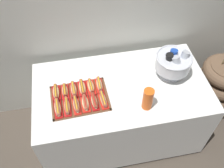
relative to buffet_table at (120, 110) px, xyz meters
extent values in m
plane|color=#4C4238|center=(0.00, 0.00, -0.41)|extent=(10.00, 10.00, 0.00)
cube|color=beige|center=(0.00, 0.56, 0.89)|extent=(6.00, 0.10, 2.60)
cube|color=white|center=(0.00, 0.00, 0.00)|extent=(1.56, 0.86, 0.74)
cylinder|color=black|center=(0.68, -0.33, -0.39)|extent=(0.05, 0.05, 0.04)
cylinder|color=black|center=(-0.68, 0.33, -0.39)|extent=(0.05, 0.05, 0.04)
cylinder|color=black|center=(0.68, 0.33, -0.39)|extent=(0.05, 0.05, 0.04)
cylinder|color=brown|center=(1.16, 0.16, -0.09)|extent=(0.35, 0.35, 0.65)
torus|color=brown|center=(1.16, 0.16, -0.33)|extent=(0.53, 0.53, 0.15)
torus|color=brown|center=(1.16, 0.16, -0.17)|extent=(0.55, 0.55, 0.15)
torus|color=brown|center=(1.16, 0.16, -0.01)|extent=(0.51, 0.51, 0.15)
cube|color=brown|center=(-0.38, -0.06, 0.38)|extent=(0.49, 0.38, 0.01)
cube|color=brown|center=(-0.37, -0.23, 0.38)|extent=(0.48, 0.03, 0.01)
cube|color=brown|center=(-0.38, 0.11, 0.38)|extent=(0.48, 0.03, 0.01)
cube|color=brown|center=(-0.61, -0.07, 0.38)|extent=(0.03, 0.36, 0.01)
cube|color=brown|center=(-0.14, -0.05, 0.38)|extent=(0.03, 0.36, 0.01)
cube|color=#B21414|center=(-0.56, -0.15, 0.39)|extent=(0.07, 0.19, 0.02)
ellipsoid|color=beige|center=(-0.56, -0.15, 0.41)|extent=(0.06, 0.17, 0.04)
cylinder|color=#A8563D|center=(-0.56, -0.15, 0.42)|extent=(0.04, 0.16, 0.03)
cylinder|color=yellow|center=(-0.56, -0.15, 0.44)|extent=(0.02, 0.14, 0.01)
cube|color=red|center=(-0.49, -0.15, 0.39)|extent=(0.06, 0.18, 0.02)
ellipsoid|color=tan|center=(-0.49, -0.15, 0.41)|extent=(0.05, 0.16, 0.04)
cylinder|color=#9E4C38|center=(-0.49, -0.15, 0.42)|extent=(0.03, 0.16, 0.03)
cylinder|color=yellow|center=(-0.49, -0.15, 0.43)|extent=(0.01, 0.14, 0.01)
cube|color=red|center=(-0.41, -0.15, 0.39)|extent=(0.07, 0.18, 0.02)
ellipsoid|color=beige|center=(-0.41, -0.15, 0.41)|extent=(0.06, 0.17, 0.04)
cylinder|color=#9E4C38|center=(-0.41, -0.15, 0.42)|extent=(0.04, 0.16, 0.03)
cylinder|color=yellow|center=(-0.41, -0.15, 0.44)|extent=(0.02, 0.13, 0.01)
cube|color=red|center=(-0.34, -0.14, 0.39)|extent=(0.07, 0.17, 0.02)
ellipsoid|color=beige|center=(-0.34, -0.14, 0.41)|extent=(0.06, 0.16, 0.04)
cylinder|color=#A8563D|center=(-0.34, -0.14, 0.42)|extent=(0.04, 0.15, 0.03)
cylinder|color=red|center=(-0.34, -0.14, 0.43)|extent=(0.01, 0.12, 0.01)
cube|color=#B21414|center=(-0.26, -0.14, 0.39)|extent=(0.07, 0.17, 0.02)
ellipsoid|color=beige|center=(-0.26, -0.14, 0.41)|extent=(0.06, 0.16, 0.04)
cylinder|color=brown|center=(-0.26, -0.14, 0.42)|extent=(0.04, 0.15, 0.03)
cylinder|color=red|center=(-0.26, -0.14, 0.44)|extent=(0.02, 0.13, 0.01)
cube|color=red|center=(-0.19, -0.14, 0.39)|extent=(0.07, 0.18, 0.02)
ellipsoid|color=tan|center=(-0.19, -0.14, 0.41)|extent=(0.06, 0.17, 0.04)
cylinder|color=#9E4C38|center=(-0.19, -0.14, 0.42)|extent=(0.04, 0.16, 0.03)
cylinder|color=yellow|center=(-0.19, -0.14, 0.43)|extent=(0.02, 0.14, 0.01)
cube|color=#B21414|center=(-0.57, 0.01, 0.39)|extent=(0.07, 0.17, 0.02)
ellipsoid|color=tan|center=(-0.57, 0.01, 0.41)|extent=(0.06, 0.16, 0.04)
cylinder|color=brown|center=(-0.57, 0.01, 0.42)|extent=(0.03, 0.15, 0.03)
cylinder|color=yellow|center=(-0.57, 0.01, 0.44)|extent=(0.01, 0.13, 0.01)
cube|color=red|center=(-0.49, 0.02, 0.39)|extent=(0.06, 0.15, 0.02)
ellipsoid|color=tan|center=(-0.49, 0.02, 0.41)|extent=(0.05, 0.14, 0.04)
cylinder|color=brown|center=(-0.49, 0.02, 0.42)|extent=(0.03, 0.13, 0.03)
cylinder|color=yellow|center=(-0.49, 0.02, 0.43)|extent=(0.01, 0.11, 0.01)
cube|color=#B21414|center=(-0.42, 0.02, 0.39)|extent=(0.07, 0.18, 0.02)
ellipsoid|color=#E0BC7F|center=(-0.42, 0.02, 0.41)|extent=(0.05, 0.16, 0.04)
cylinder|color=#A8563D|center=(-0.42, 0.02, 0.42)|extent=(0.04, 0.15, 0.03)
cylinder|color=yellow|center=(-0.42, 0.02, 0.43)|extent=(0.01, 0.13, 0.01)
cube|color=red|center=(-0.34, 0.02, 0.39)|extent=(0.07, 0.18, 0.02)
ellipsoid|color=#E0BC7F|center=(-0.34, 0.02, 0.41)|extent=(0.06, 0.16, 0.04)
cylinder|color=brown|center=(-0.34, 0.02, 0.42)|extent=(0.03, 0.16, 0.03)
cylinder|color=yellow|center=(-0.34, 0.02, 0.43)|extent=(0.01, 0.14, 0.01)
cube|color=red|center=(-0.27, 0.02, 0.39)|extent=(0.08, 0.17, 0.02)
ellipsoid|color=tan|center=(-0.27, 0.02, 0.41)|extent=(0.06, 0.16, 0.04)
cylinder|color=#9E4C38|center=(-0.27, 0.02, 0.42)|extent=(0.04, 0.15, 0.03)
cylinder|color=yellow|center=(-0.27, 0.02, 0.43)|extent=(0.02, 0.13, 0.01)
cube|color=red|center=(-0.19, 0.03, 0.39)|extent=(0.06, 0.17, 0.02)
ellipsoid|color=#E0BC7F|center=(-0.19, 0.03, 0.41)|extent=(0.05, 0.15, 0.04)
cylinder|color=#A8563D|center=(-0.19, 0.03, 0.42)|extent=(0.03, 0.15, 0.03)
cylinder|color=yellow|center=(-0.19, 0.03, 0.44)|extent=(0.01, 0.13, 0.01)
cylinder|color=silver|center=(0.47, 0.06, 0.38)|extent=(0.21, 0.21, 0.02)
cone|color=silver|center=(0.47, 0.06, 0.43)|extent=(0.07, 0.07, 0.08)
cylinder|color=silver|center=(0.47, 0.06, 0.53)|extent=(0.31, 0.31, 0.12)
torus|color=silver|center=(0.47, 0.06, 0.59)|extent=(0.32, 0.32, 0.02)
cylinder|color=#B7BCC6|center=(0.55, 0.04, 0.58)|extent=(0.12, 0.11, 0.14)
cylinder|color=#1E47B2|center=(0.47, 0.09, 0.58)|extent=(0.10, 0.10, 0.14)
cylinder|color=black|center=(0.42, 0.05, 0.58)|extent=(0.11, 0.10, 0.13)
cylinder|color=#B7BCC6|center=(0.47, 0.00, 0.58)|extent=(0.11, 0.11, 0.15)
cylinder|color=#EA5B19|center=(0.16, -0.25, 0.43)|extent=(0.08, 0.08, 0.12)
cylinder|color=#EA5B19|center=(0.16, -0.25, 0.45)|extent=(0.08, 0.08, 0.12)
cylinder|color=#EA5B19|center=(0.16, -0.25, 0.48)|extent=(0.08, 0.08, 0.12)
cylinder|color=#EA5B19|center=(0.16, -0.25, 0.50)|extent=(0.08, 0.08, 0.12)
cylinder|color=#EA5B19|center=(0.16, -0.25, 0.52)|extent=(0.08, 0.08, 0.12)
camera|label=1|loc=(-0.35, -1.35, 2.08)|focal=39.91mm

